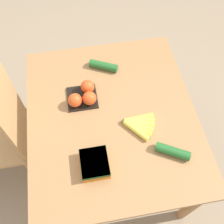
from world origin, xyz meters
name	(u,v)px	position (x,y,z in m)	size (l,w,h in m)	color
ground_plane	(112,160)	(0.00, 0.00, 0.00)	(12.00, 12.00, 0.00)	gray
dining_table	(112,123)	(0.00, 0.00, 0.63)	(1.12, 0.96, 0.73)	#9E7044
chair	(5,133)	(0.12, 0.69, 0.50)	(0.42, 0.40, 0.98)	tan
banana_bunch	(138,124)	(-0.10, -0.13, 0.75)	(0.17, 0.18, 0.03)	brown
tomato_pack	(84,95)	(0.13, 0.14, 0.78)	(0.18, 0.18, 0.09)	black
carrot_bag	(95,163)	(-0.28, 0.14, 0.77)	(0.16, 0.14, 0.06)	orange
cucumber_near	(103,66)	(0.35, -0.01, 0.76)	(0.12, 0.18, 0.05)	#236028
cucumber_far	(173,151)	(-0.29, -0.27, 0.76)	(0.13, 0.18, 0.05)	#236028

